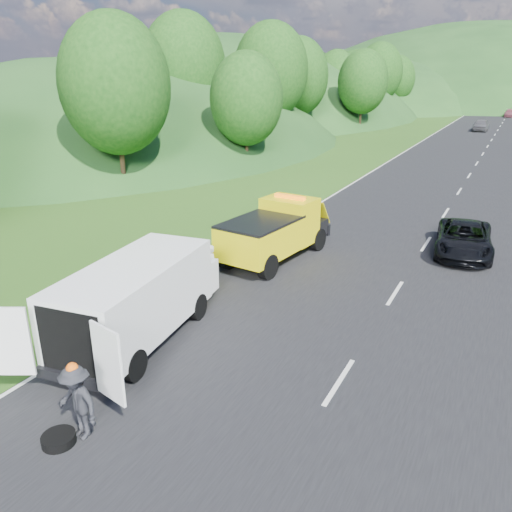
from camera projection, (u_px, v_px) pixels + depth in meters
The scene contains 13 objects.
ground at pixel (267, 322), 15.34m from camera, with size 320.00×320.00×0.00m, color #38661E.
road_surface at pixel (483, 154), 47.30m from camera, with size 14.00×200.00×0.02m, color black.
tree_line_left at pixel (333, 125), 73.52m from camera, with size 14.00×140.00×14.00m, color #2D5D1B, non-canonical shape.
tow_truck at pixel (276, 231), 20.24m from camera, with size 2.77×5.96×2.47m.
white_van at pixel (139, 297), 13.96m from camera, with size 3.68×6.92×2.35m.
woman at pixel (212, 288), 17.85m from camera, with size 0.58×0.42×1.59m, color silver.
child at pixel (169, 325), 15.20m from camera, with size 0.43×0.34×0.89m, color tan.
worker at pixel (82, 437), 10.52m from camera, with size 1.09×0.63×1.69m, color black.
suitcase at pixel (175, 277), 18.03m from camera, with size 0.37×0.21×0.60m, color #595943.
spare_tire at pixel (59, 444), 10.31m from camera, with size 0.69×0.69×0.20m, color black.
passing_suv at pixel (462, 254), 21.17m from camera, with size 2.19×4.76×1.32m, color black.
dist_car_a at pixel (480, 131), 66.24m from camera, with size 1.78×4.43×1.51m, color #49484D.
dist_car_c at pixel (510, 117), 87.43m from camera, with size 1.79×4.40×1.28m, color #8D4654.
Camera 1 is at (6.05, -12.29, 7.21)m, focal length 35.00 mm.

